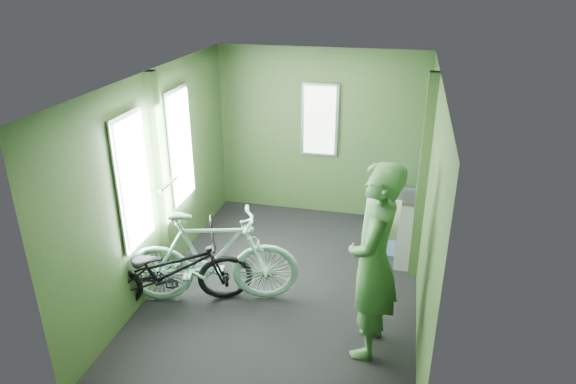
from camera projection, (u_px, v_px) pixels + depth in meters
name	position (u px, v px, depth m)	size (l,w,h in m)	color
room	(283.00, 163.00, 5.11)	(4.00, 4.02, 2.31)	black
bicycle_black	(173.00, 306.00, 5.32)	(0.59, 1.68, 0.88)	black
bicycle_mint	(214.00, 301.00, 5.40)	(0.50, 1.78, 1.07)	#8ECCB9
passenger	(374.00, 262.00, 4.39)	(0.51, 0.76, 1.83)	#356034
waste_box	(408.00, 231.00, 5.92)	(0.26, 0.36, 0.87)	gray
bench_seat	(399.00, 216.00, 6.55)	(0.59, 1.02, 1.06)	#2F4865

